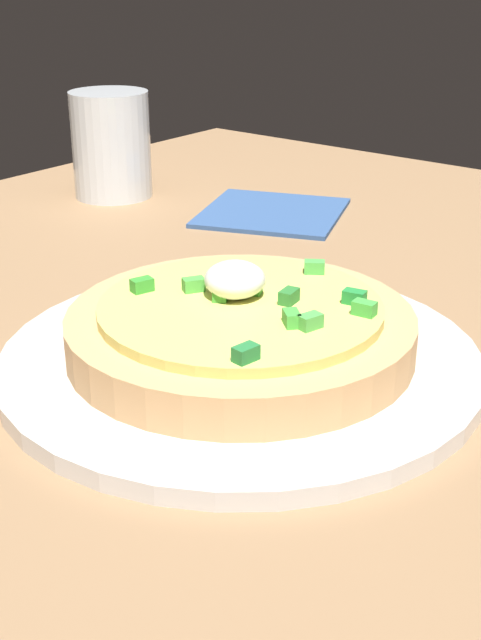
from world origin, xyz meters
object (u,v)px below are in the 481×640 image
object	(u,v)px
plate	(241,359)
pizza	(241,327)
cup_near	(112,149)
napkin	(272,213)

from	to	relation	value
plate	pizza	size ratio (longest dim) A/B	1.39
plate	cup_near	world-z (taller)	cup_near
napkin	plate	bearing A→B (deg)	-147.16
plate	cup_near	bearing A→B (deg)	56.78
pizza	cup_near	bearing A→B (deg)	56.80
cup_near	pizza	bearing A→B (deg)	-123.20
pizza	cup_near	size ratio (longest dim) A/B	1.98
napkin	pizza	bearing A→B (deg)	-147.15
pizza	napkin	world-z (taller)	pizza
plate	pizza	bearing A→B (deg)	24.90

